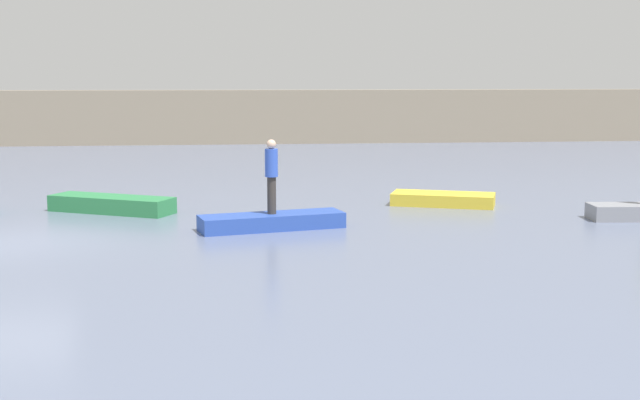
{
  "coord_description": "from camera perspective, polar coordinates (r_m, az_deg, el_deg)",
  "views": [
    {
      "loc": [
        4.91,
        -19.63,
        3.82
      ],
      "look_at": [
        7.2,
        1.3,
        0.69
      ],
      "focal_mm": 47.49,
      "sensor_mm": 36.0,
      "label": 1
    }
  ],
  "objects": [
    {
      "name": "rowboat_green",
      "position": [
        24.34,
        -13.86,
        -0.28
      ],
      "size": [
        3.65,
        2.53,
        0.45
      ],
      "primitive_type": "cube",
      "rotation": [
        0.0,
        0.0,
        -0.47
      ],
      "color": "#2D7F47",
      "rests_on": "ground_plane"
    },
    {
      "name": "person_blue_shirt",
      "position": [
        20.93,
        -3.29,
        1.87
      ],
      "size": [
        0.32,
        0.32,
        1.85
      ],
      "color": "#38332D",
      "rests_on": "rowboat_blue"
    },
    {
      "name": "rowboat_yellow",
      "position": [
        25.19,
        8.3,
        0.06
      ],
      "size": [
        3.21,
        2.19,
        0.36
      ],
      "primitive_type": "cube",
      "rotation": [
        0.0,
        0.0,
        -0.36
      ],
      "color": "gold",
      "rests_on": "ground_plane"
    },
    {
      "name": "rowboat_blue",
      "position": [
        21.1,
        -3.26,
        -1.45
      ],
      "size": [
        3.73,
        1.78,
        0.39
      ],
      "primitive_type": "cube",
      "rotation": [
        0.0,
        0.0,
        0.23
      ],
      "color": "#2B4CAD",
      "rests_on": "ground_plane"
    },
    {
      "name": "ground_plane",
      "position": [
        20.59,
        -19.95,
        -2.75
      ],
      "size": [
        120.0,
        120.0,
        0.0
      ],
      "primitive_type": "plane",
      "color": "slate"
    },
    {
      "name": "embankment_wall",
      "position": [
        47.69,
        -12.2,
        5.46
      ],
      "size": [
        80.0,
        1.2,
        2.98
      ],
      "primitive_type": "cube",
      "color": "gray",
      "rests_on": "ground_plane"
    }
  ]
}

